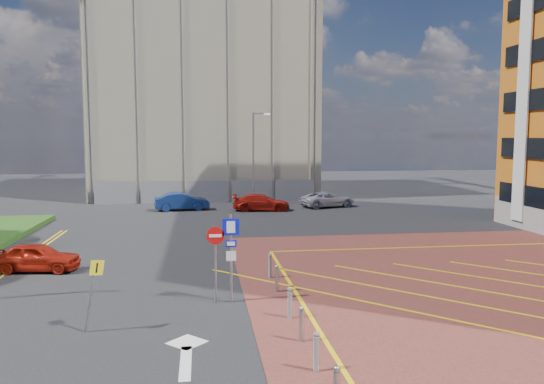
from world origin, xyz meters
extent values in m
plane|color=black|center=(0.00, 0.00, 0.00)|extent=(140.00, 140.00, 0.00)
cylinder|color=#9EA0A8|center=(4.00, 28.00, 4.00)|extent=(0.16, 0.16, 8.00)
cylinder|color=#9EA0A8|center=(4.60, 28.00, 7.88)|extent=(1.20, 0.10, 0.10)
cube|color=silver|center=(5.20, 28.00, 7.85)|extent=(0.50, 0.15, 0.12)
cylinder|color=#9EA0A8|center=(0.50, 1.00, 1.60)|extent=(0.10, 0.10, 3.20)
cube|color=#0B15C1|center=(0.50, 0.97, 2.75)|extent=(0.60, 0.04, 0.60)
cube|color=white|center=(0.50, 0.94, 2.75)|extent=(0.30, 0.02, 0.42)
cube|color=#0B15C1|center=(0.50, 0.97, 2.15)|extent=(0.40, 0.04, 0.25)
cube|color=white|center=(0.50, 0.94, 2.15)|extent=(0.28, 0.02, 0.14)
cube|color=white|center=(0.50, 0.97, 1.70)|extent=(0.35, 0.04, 0.35)
cylinder|color=#9EA0A8|center=(-0.05, 1.00, 1.35)|extent=(0.08, 0.08, 2.70)
cylinder|color=red|center=(-0.05, 0.97, 2.45)|extent=(0.64, 0.04, 0.64)
cube|color=white|center=(-0.05, 0.94, 2.45)|extent=(0.44, 0.02, 0.10)
cylinder|color=#9EA0A8|center=(-3.91, -1.35, 1.10)|extent=(0.49, 0.08, 2.18)
cube|color=yellow|center=(-3.69, -1.38, 2.00)|extent=(0.40, 0.40, 0.53)
cylinder|color=black|center=(2.30, -5.00, 0.47)|extent=(0.14, 0.14, 0.90)
cylinder|color=#9EA0A8|center=(2.30, -3.00, 0.47)|extent=(0.14, 0.14, 0.90)
cylinder|color=black|center=(2.30, -1.00, 0.47)|extent=(0.14, 0.14, 0.90)
cylinder|color=#9EA0A8|center=(2.30, 2.00, 0.47)|extent=(0.14, 0.14, 0.90)
cylinder|color=black|center=(2.30, 4.00, 0.47)|extent=(0.14, 0.14, 0.90)
cube|color=#ACA48C|center=(0.00, 40.00, 11.00)|extent=(21.20, 19.20, 22.00)
cube|color=gold|center=(2.00, 42.00, 17.00)|extent=(0.90, 0.90, 34.00)
cube|color=gray|center=(1.00, 30.00, 1.00)|extent=(21.60, 0.06, 2.00)
imported|color=#AC1D0E|center=(-7.80, 6.57, 0.63)|extent=(3.87, 1.94, 1.27)
imported|color=navy|center=(-2.06, 25.35, 0.71)|extent=(4.49, 2.02, 1.43)
imported|color=#B11A0F|center=(4.25, 24.31, 0.66)|extent=(4.73, 2.29, 1.33)
imported|color=silver|center=(10.06, 25.73, 0.64)|extent=(5.06, 3.38, 1.29)
camera|label=1|loc=(-0.54, -17.61, 5.96)|focal=35.00mm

